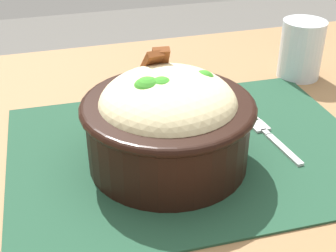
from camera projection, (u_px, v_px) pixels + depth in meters
table at (197, 184)px, 0.63m from camera, size 1.37×0.80×0.72m
placemat at (189, 150)px, 0.59m from camera, size 0.46×0.34×0.00m
bowl at (168, 120)px, 0.54m from camera, size 0.22×0.22×0.13m
fork at (268, 135)px, 0.62m from camera, size 0.03×0.14×0.00m
drinking_glass at (301, 53)px, 0.77m from camera, size 0.07×0.07×0.10m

